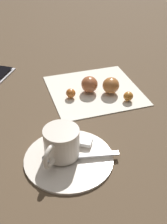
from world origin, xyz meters
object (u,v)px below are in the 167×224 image
(croissant, at_px, (100,86))
(espresso_cup, at_px, (61,143))
(saucer, at_px, (69,158))
(napkin, at_px, (94,90))
(teaspoon, at_px, (68,157))
(sugar_packet, at_px, (75,140))

(croissant, bearing_deg, espresso_cup, 156.53)
(saucer, bearing_deg, napkin, -16.24)
(teaspoon, xyz_separation_m, sugar_packet, (0.04, -0.01, 0.00))
(espresso_cup, height_order, teaspoon, espresso_cup)
(saucer, relative_size, croissant, 0.98)
(espresso_cup, distance_m, sugar_packet, 0.04)
(saucer, height_order, teaspoon, teaspoon)
(espresso_cup, relative_size, napkin, 0.41)
(teaspoon, relative_size, sugar_packet, 2.11)
(teaspoon, bearing_deg, espresso_cup, 45.90)
(saucer, relative_size, napkin, 0.75)
(teaspoon, height_order, sugar_packet, teaspoon)
(saucer, bearing_deg, sugar_packet, -18.52)
(sugar_packet, height_order, napkin, sugar_packet)
(espresso_cup, distance_m, napkin, 0.23)
(saucer, xyz_separation_m, espresso_cup, (0.00, 0.01, 0.03))
(croissant, bearing_deg, saucer, 159.83)
(espresso_cup, xyz_separation_m, croissant, (0.20, -0.08, -0.01))
(teaspoon, bearing_deg, napkin, -16.28)
(espresso_cup, bearing_deg, croissant, -23.47)
(napkin, distance_m, croissant, 0.03)
(saucer, height_order, napkin, saucer)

